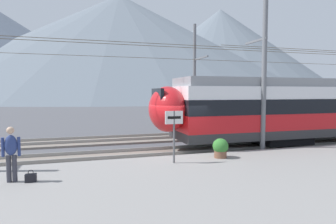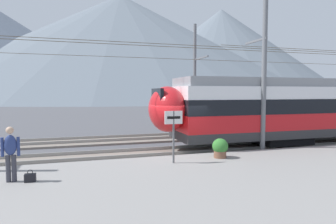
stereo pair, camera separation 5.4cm
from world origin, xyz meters
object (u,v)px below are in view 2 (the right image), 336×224
handbag_beside_passenger (30,178)px  platform_sign (174,125)px  potted_plant_platform_edge (220,147)px  catenary_mast_mid (263,75)px  passenger_walking (11,151)px  catenary_mast_far_side (196,77)px

handbag_beside_passenger → platform_sign: bearing=11.4°
potted_plant_platform_edge → handbag_beside_passenger: bearing=-169.6°
potted_plant_platform_edge → platform_sign: bearing=-172.0°
catenary_mast_mid → passenger_walking: bearing=-166.1°
catenary_mast_mid → passenger_walking: size_ratio=28.93×
catenary_mast_mid → passenger_walking: catenary_mast_mid is taller
catenary_mast_far_side → passenger_walking: bearing=-133.8°
catenary_mast_far_side → handbag_beside_passenger: size_ratio=130.28×
passenger_walking → handbag_beside_passenger: passenger_walking is taller
catenary_mast_far_side → potted_plant_platform_edge: (-2.84, -9.77, -3.45)m
catenary_mast_mid → potted_plant_platform_edge: 4.59m
catenary_mast_far_side → potted_plant_platform_edge: 10.75m
passenger_walking → platform_sign: bearing=8.6°
passenger_walking → catenary_mast_far_side: bearing=46.2°
catenary_mast_mid → catenary_mast_far_side: size_ratio=1.00×
platform_sign → passenger_walking: 5.54m
catenary_mast_far_side → passenger_walking: size_ratio=28.93×
catenary_mast_far_side → platform_sign: catenary_mast_far_side is taller
platform_sign → passenger_walking: size_ratio=1.19×
catenary_mast_far_side → potted_plant_platform_edge: catenary_mast_far_side is taller
platform_sign → handbag_beside_passenger: platform_sign is taller
catenary_mast_mid → platform_sign: size_ratio=24.29×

